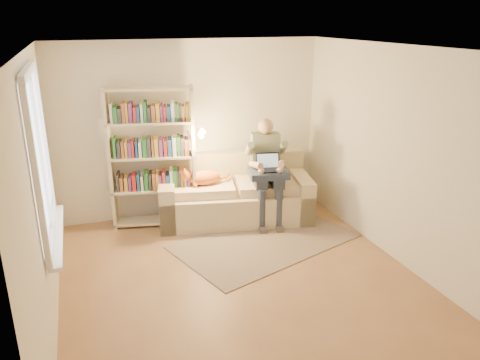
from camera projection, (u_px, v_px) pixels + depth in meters
name	position (u px, v px, depth m)	size (l,w,h in m)	color
floor	(242.00, 280.00, 5.43)	(4.50, 4.50, 0.00)	#8C623F
ceiling	(242.00, 48.00, 4.56)	(4.00, 4.50, 0.02)	white
wall_left	(40.00, 197.00, 4.37)	(0.02, 4.50, 2.60)	silver
wall_right	(398.00, 157.00, 5.62)	(0.02, 4.50, 2.60)	silver
wall_back	(191.00, 129.00, 7.00)	(4.00, 0.02, 2.60)	silver
wall_front	(360.00, 280.00, 2.99)	(4.00, 0.02, 2.60)	silver
window	(46.00, 182.00, 4.54)	(0.12, 1.52, 1.69)	white
sofa	(235.00, 196.00, 7.03)	(2.37, 1.43, 0.94)	#C8B88D
person	(267.00, 165.00, 6.76)	(0.52, 0.71, 1.52)	gray
cat	(199.00, 178.00, 6.71)	(0.71, 0.33, 0.26)	orange
blanket	(269.00, 173.00, 6.65)	(0.55, 0.45, 0.09)	#263043
laptop	(269.00, 166.00, 6.63)	(0.38, 0.33, 0.30)	black
bookshelf	(152.00, 151.00, 6.54)	(1.32, 0.63, 2.02)	beige
rug	(265.00, 241.00, 6.36)	(2.36, 1.40, 0.01)	gray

